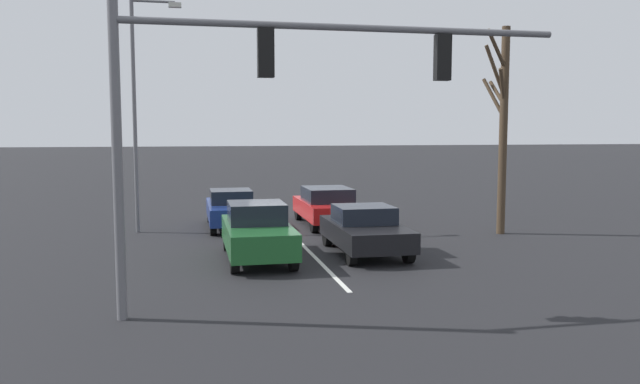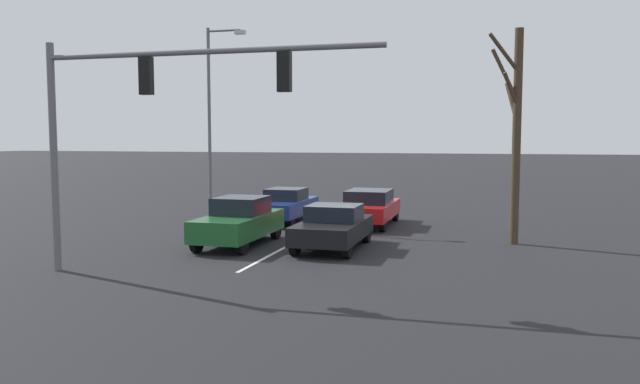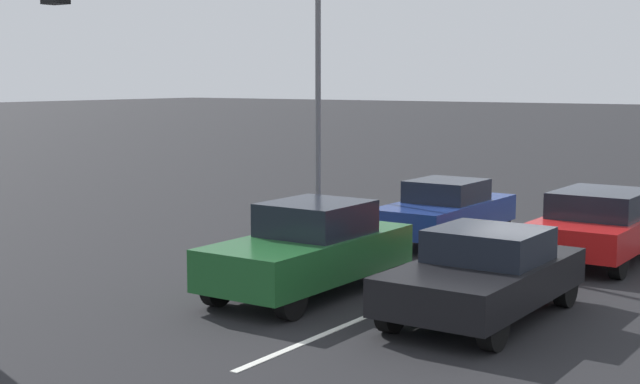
% 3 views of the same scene
% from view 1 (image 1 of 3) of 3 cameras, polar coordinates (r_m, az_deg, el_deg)
% --- Properties ---
extents(ground_plane, '(240.00, 240.00, 0.00)m').
position_cam_1_polar(ground_plane, '(24.32, -3.44, -3.02)').
color(ground_plane, black).
extents(lane_stripe_left_divider, '(0.12, 16.39, 0.01)m').
position_cam_1_polar(lane_stripe_left_divider, '(22.17, -2.60, -3.85)').
color(lane_stripe_left_divider, silver).
rests_on(lane_stripe_left_divider, ground_plane).
extents(car_black_leftlane_front, '(1.90, 4.12, 1.42)m').
position_cam_1_polar(car_black_leftlane_front, '(18.62, 4.13, -3.45)').
color(car_black_leftlane_front, black).
rests_on(car_black_leftlane_front, ground_plane).
extents(car_darkgreen_midlane_front, '(1.79, 4.32, 1.62)m').
position_cam_1_polar(car_darkgreen_midlane_front, '(17.81, -5.75, -3.63)').
color(car_darkgreen_midlane_front, '#1E5928').
rests_on(car_darkgreen_midlane_front, ground_plane).
extents(car_red_leftlane_second, '(1.94, 4.47, 1.47)m').
position_cam_1_polar(car_red_leftlane_second, '(24.08, 0.65, -1.24)').
color(car_red_leftlane_second, red).
rests_on(car_red_leftlane_second, ground_plane).
extents(car_navy_midlane_second, '(1.73, 4.30, 1.44)m').
position_cam_1_polar(car_navy_midlane_second, '(23.70, -8.13, -1.51)').
color(car_navy_midlane_second, navy).
rests_on(car_navy_midlane_second, ground_plane).
extents(traffic_signal_gantry, '(9.10, 0.37, 6.12)m').
position_cam_1_polar(traffic_signal_gantry, '(12.50, -5.50, 9.34)').
color(traffic_signal_gantry, slate).
rests_on(traffic_signal_gantry, ground_plane).
extents(street_lamp_right_shoulder, '(1.77, 0.24, 8.32)m').
position_cam_1_polar(street_lamp_right_shoulder, '(23.20, -16.20, 8.13)').
color(street_lamp_right_shoulder, slate).
rests_on(street_lamp_right_shoulder, ground_plane).
extents(bare_tree_near, '(1.16, 1.69, 7.24)m').
position_cam_1_polar(bare_tree_near, '(22.87, 16.31, 6.15)').
color(bare_tree_near, '#423323').
rests_on(bare_tree_near, ground_plane).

